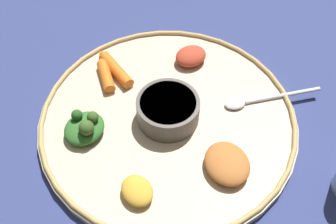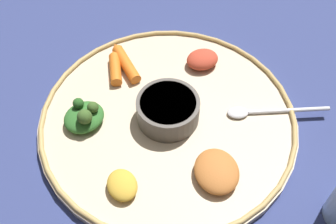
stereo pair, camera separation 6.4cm
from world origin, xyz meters
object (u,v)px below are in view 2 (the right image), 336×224
object	(u,v)px
greens_pile	(84,116)
carrot_outer	(115,67)
spoon	(262,112)
carrot_near_spoon	(125,62)
center_bowl	(168,109)

from	to	relation	value
greens_pile	carrot_outer	world-z (taller)	greens_pile
spoon	carrot_near_spoon	distance (m)	0.25
greens_pile	carrot_outer	distance (m)	0.12
center_bowl	spoon	world-z (taller)	center_bowl
spoon	greens_pile	xyz separation A→B (m)	(0.24, 0.14, 0.01)
greens_pile	carrot_near_spoon	xyz separation A→B (m)	(0.01, -0.14, -0.01)
carrot_outer	spoon	bearing A→B (deg)	-174.22
carrot_near_spoon	greens_pile	bearing A→B (deg)	93.18
center_bowl	carrot_near_spoon	distance (m)	0.14
greens_pile	carrot_outer	bearing A→B (deg)	-81.83
spoon	carrot_outer	size ratio (longest dim) A/B	2.01
carrot_outer	carrot_near_spoon	bearing A→B (deg)	-117.93
greens_pile	carrot_near_spoon	bearing A→B (deg)	-86.82
spoon	carrot_near_spoon	world-z (taller)	carrot_near_spoon
spoon	greens_pile	world-z (taller)	greens_pile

